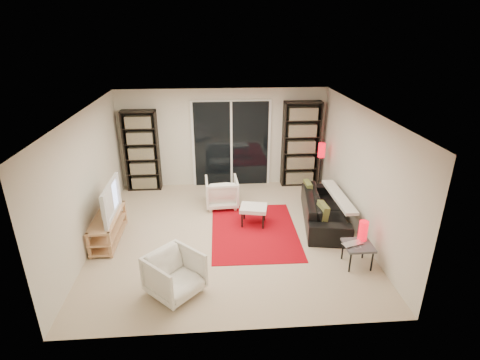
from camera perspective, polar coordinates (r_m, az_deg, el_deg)
The scene contains 20 objects.
floor at distance 7.36m, azimuth -1.78°, elevation -8.16°, with size 5.00×5.00×0.00m, color tan.
wall_back at distance 9.19m, azimuth -2.61°, elevation 6.38°, with size 5.00×0.02×2.40m, color beige.
wall_front at distance 4.61m, azimuth -0.48°, elevation -11.23°, with size 5.00×0.02×2.40m, color beige.
wall_left at distance 7.18m, azimuth -22.24°, elevation -0.08°, with size 0.02×5.00×2.40m, color beige.
wall_right at distance 7.36m, azimuth 17.95°, elevation 1.05°, with size 0.02×5.00×2.40m, color beige.
ceiling at distance 6.47m, azimuth -2.04°, elevation 10.41°, with size 5.00×5.00×0.02m, color white.
sliding_door at distance 9.21m, azimuth -1.33°, elevation 5.45°, with size 1.92×0.08×2.16m.
bookshelf_left at distance 9.25m, azimuth -14.74°, elevation 4.30°, with size 0.80×0.30×1.95m.
bookshelf_right at distance 9.32m, azimuth 9.25°, elevation 5.38°, with size 0.90×0.30×2.10m.
tv_stand at distance 7.46m, azimuth -19.45°, elevation -6.81°, with size 0.42×1.30×0.50m.
tv at distance 7.21m, azimuth -19.87°, elevation -2.91°, with size 1.13×0.15×0.65m, color black.
rug at distance 7.44m, azimuth 2.17°, elevation -7.76°, with size 1.66×2.24×0.01m, color #A4040F.
sofa at distance 7.84m, azimuth 12.75°, elevation -4.23°, with size 2.05×0.80×0.60m, color black.
armchair_back at distance 8.31m, azimuth -2.80°, elevation -1.86°, with size 0.70×0.72×0.66m, color silver.
armchair_front at distance 5.82m, azimuth -9.92°, elevation -13.99°, with size 0.71×0.73×0.66m, color silver.
ottoman at distance 7.53m, azimuth 2.08°, elevation -4.43°, with size 0.60×0.53×0.40m.
side_table at distance 6.61m, azimuth 17.56°, elevation -9.67°, with size 0.46×0.46×0.40m.
laptop at distance 6.51m, azimuth 17.06°, elevation -9.51°, with size 0.36×0.23×0.03m, color silver.
table_lamp at distance 6.65m, azimuth 18.25°, elevation -7.33°, with size 0.15×0.15×0.35m, color red.
floor_lamp at distance 8.95m, azimuth 12.26°, elevation 3.59°, with size 0.19×0.19×1.24m.
Camera 1 is at (-0.25, -6.32, 3.77)m, focal length 28.00 mm.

